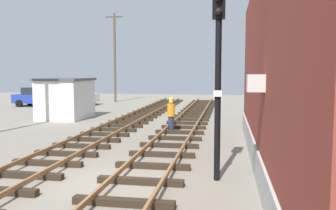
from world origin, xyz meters
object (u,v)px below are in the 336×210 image
at_px(parked_car_white, 75,96).
at_px(parked_car_blue, 37,97).
at_px(track_worker_foreground, 171,115).
at_px(utility_pole_far, 115,56).
at_px(control_hut, 66,98).
at_px(signal_mast, 218,57).

xyz_separation_m(parked_car_white, parked_car_blue, (-2.94, -1.79, 0.00)).
xyz_separation_m(parked_car_white, track_worker_foreground, (11.52, -13.68, 0.03)).
bearing_deg(utility_pole_far, parked_car_blue, -133.59).
relative_size(parked_car_white, parked_car_blue, 1.00).
bearing_deg(track_worker_foreground, control_hut, 151.64).
bearing_deg(parked_car_blue, parked_car_white, 31.35).
relative_size(signal_mast, control_hut, 1.52).
bearing_deg(control_hut, signal_mast, -49.17).
xyz_separation_m(utility_pole_far, track_worker_foreground, (8.87, -17.77, -3.92)).
bearing_deg(parked_car_white, control_hut, -69.40).
bearing_deg(control_hut, track_worker_foreground, -28.36).
height_order(control_hut, parked_car_blue, control_hut).
distance_m(parked_car_white, parked_car_blue, 3.44).
relative_size(signal_mast, parked_car_white, 1.38).
bearing_deg(parked_car_blue, utility_pole_far, 46.41).
xyz_separation_m(control_hut, parked_car_blue, (-6.46, 7.58, -0.49)).
bearing_deg(track_worker_foreground, parked_car_blue, 140.55).
height_order(control_hut, track_worker_foreground, control_hut).
relative_size(signal_mast, parked_car_blue, 1.38).
distance_m(parked_car_white, track_worker_foreground, 17.89).
relative_size(parked_car_blue, utility_pole_far, 0.45).
distance_m(control_hut, track_worker_foreground, 9.10).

